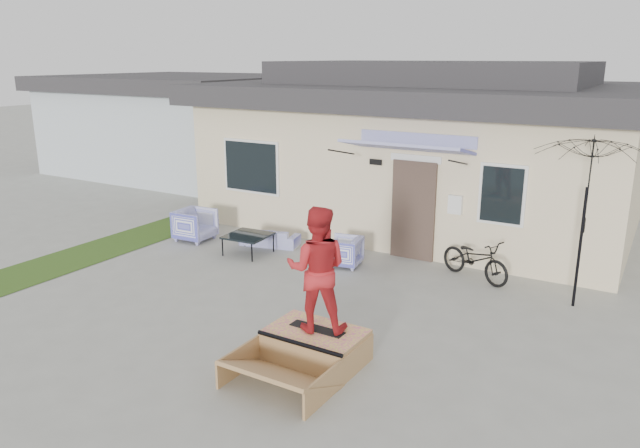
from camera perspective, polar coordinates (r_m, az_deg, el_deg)
The scene contains 13 objects.
ground at distance 9.87m, azimuth -6.93°, elevation -9.50°, with size 90.00×90.00×0.00m, color gray.
grass_strip at distance 14.63m, azimuth -18.48°, elevation -1.76°, with size 1.40×8.00×0.01m, color #2D4D18.
house at distance 16.16m, azimuth 10.40°, elevation 7.43°, with size 10.80×8.49×4.10m.
neighbor_house at distance 23.51m, azimuth -12.77°, elevation 9.41°, with size 8.60×7.60×3.50m.
loveseat at distance 13.73m, azimuth -4.78°, elevation -0.97°, with size 1.34×0.39×0.52m, color #4042BA.
armchair_left at distance 14.34m, azimuth -11.76°, elevation 0.07°, with size 0.79×0.74×0.82m, color #4042BA.
armchair_right at distance 12.35m, azimuth 2.31°, elevation -2.48°, with size 0.65×0.61×0.67m, color #4042BA.
coffee_table at distance 13.20m, azimuth -6.82°, elevation -1.91°, with size 0.88×0.88×0.44m, color black.
bicycle at distance 11.93m, azimuth 14.54°, elevation -2.82°, with size 0.54×1.56×1.00m, color black.
patio_umbrella at distance 10.87m, azimuth 23.81°, elevation 1.41°, with size 2.22×2.13×2.20m.
skate_ramp at distance 8.67m, azimuth -0.43°, elevation -11.43°, with size 1.34×1.79×0.45m, color #9E7445, non-canonical shape.
skateboard at distance 8.60m, azimuth -0.27°, elevation -9.84°, with size 0.82×0.21×0.05m, color black.
skater at distance 8.25m, azimuth -0.28°, elevation -4.09°, with size 0.87×0.67×1.78m, color red.
Camera 1 is at (5.52, -7.03, 4.16)m, focal length 33.75 mm.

